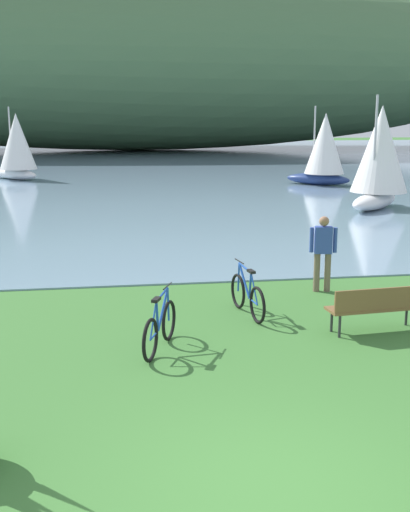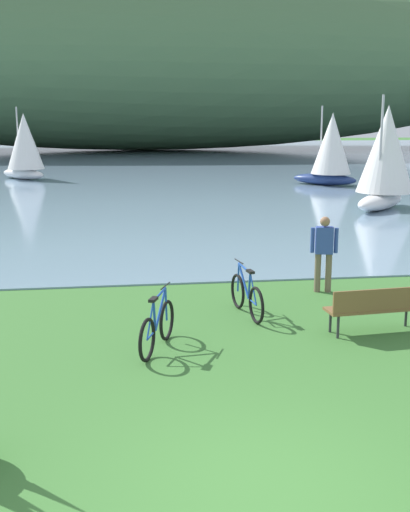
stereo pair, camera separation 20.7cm
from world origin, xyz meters
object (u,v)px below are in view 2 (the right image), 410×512
bicycle_beside_path (157,327)px  person_at_shoreline (324,249)px  sailboat_nearest_to_shore (386,156)px  sailboat_toward_hillside (331,148)px  bicycle_leaning_near_bench (247,296)px  sailboat_mid_bay (24,146)px  park_bench_near_camera (376,306)px

bicycle_beside_path → person_at_shoreline: bearing=39.0°
sailboat_nearest_to_shore → sailboat_toward_hillside: bearing=85.5°
person_at_shoreline → sailboat_toward_hillside: 22.34m
bicycle_leaning_near_bench → sailboat_nearest_to_shore: 16.12m
sailboat_mid_bay → sailboat_toward_hillside: 18.05m
person_at_shoreline → sailboat_mid_bay: (-9.93, 26.78, 1.09)m
park_bench_near_camera → bicycle_beside_path: (-3.98, -0.30, -0.12)m
sailboat_mid_bay → sailboat_nearest_to_shore: bearing=-41.9°
park_bench_near_camera → bicycle_beside_path: bearing=-175.7°
bicycle_leaning_near_bench → person_at_shoreline: size_ratio=1.03×
bicycle_beside_path → sailboat_nearest_to_shore: 18.54m
park_bench_near_camera → bicycle_leaning_near_bench: size_ratio=1.04×
sailboat_nearest_to_shore → park_bench_near_camera: bearing=-113.3°
bicycle_beside_path → sailboat_toward_hillside: bearing=65.4°
park_bench_near_camera → sailboat_nearest_to_shore: 16.35m
sailboat_nearest_to_shore → sailboat_toward_hillside: size_ratio=1.07×
bicycle_beside_path → sailboat_nearest_to_shore: sailboat_nearest_to_shore is taller
park_bench_near_camera → person_at_shoreline: bearing=91.2°
park_bench_near_camera → sailboat_mid_bay: size_ratio=0.43×
bicycle_beside_path → sailboat_mid_bay: (-6.01, 29.95, 1.67)m
sailboat_nearest_to_shore → sailboat_mid_bay: 22.06m
bicycle_beside_path → sailboat_nearest_to_shore: bearing=55.6°
sailboat_mid_bay → sailboat_toward_hillside: bearing=-18.3°
sailboat_nearest_to_shore → sailboat_toward_hillside: 9.09m
park_bench_near_camera → sailboat_nearest_to_shore: bearing=66.7°
sailboat_mid_bay → bicycle_leaning_near_bench: bearing=-74.4°
person_at_shoreline → sailboat_nearest_to_shore: (6.50, 12.06, 1.24)m
park_bench_near_camera → sailboat_toward_hillside: bearing=73.4°
sailboat_toward_hillside → sailboat_nearest_to_shore: bearing=-94.5°
sailboat_toward_hillside → person_at_shoreline: bearing=-108.8°
sailboat_mid_bay → park_bench_near_camera: bearing=-71.4°
sailboat_mid_bay → sailboat_toward_hillside: (17.14, -5.66, 0.01)m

